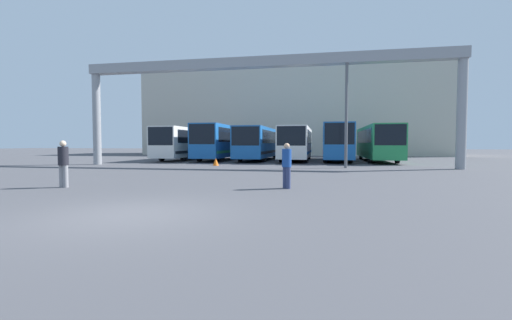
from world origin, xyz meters
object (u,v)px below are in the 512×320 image
bus_slot_2 (259,142)px  traffic_cone (216,162)px  bus_slot_5 (377,141)px  pedestrian_far_center (63,163)px  bus_slot_1 (220,140)px  bus_slot_4 (336,141)px  bus_slot_3 (296,142)px  lamp_post (346,106)px  bus_slot_0 (185,142)px  pedestrian_near_left (287,164)px

bus_slot_2 → traffic_cone: 9.25m
bus_slot_5 → pedestrian_far_center: 26.43m
bus_slot_1 → bus_slot_4: 11.12m
bus_slot_3 → pedestrian_far_center: bus_slot_3 is taller
traffic_cone → pedestrian_far_center: bearing=-97.2°
bus_slot_2 → traffic_cone: size_ratio=22.24×
bus_slot_1 → traffic_cone: bearing=-75.2°
bus_slot_2 → lamp_post: (7.66, -9.63, 2.31)m
pedestrian_far_center → traffic_cone: bearing=-91.3°
bus_slot_5 → pedestrian_far_center: size_ratio=7.22×
bus_slot_4 → traffic_cone: 12.65m
bus_slot_3 → bus_slot_0: bearing=-178.5°
pedestrian_far_center → traffic_cone: size_ratio=3.13×
bus_slot_0 → pedestrian_far_center: bearing=-79.0°
bus_slot_2 → pedestrian_far_center: (-3.23, -22.10, -0.87)m
bus_slot_5 → traffic_cone: bus_slot_5 is taller
bus_slot_1 → bus_slot_3: bus_slot_1 is taller
bus_slot_3 → lamp_post: 10.30m
bus_slot_4 → lamp_post: (0.27, -9.42, 2.19)m
bus_slot_0 → bus_slot_5: size_ratio=0.87×
bus_slot_0 → traffic_cone: 10.24m
bus_slot_4 → traffic_cone: (-8.97, -8.78, -1.63)m
pedestrian_near_left → bus_slot_3: bearing=-44.8°
pedestrian_near_left → lamp_post: size_ratio=0.22×
pedestrian_far_center → bus_slot_5: bearing=-116.9°
bus_slot_0 → bus_slot_1: 3.71m
bus_slot_1 → bus_slot_5: bus_slot_1 is taller
traffic_cone → lamp_post: size_ratio=0.07×
bus_slot_1 → traffic_cone: 8.48m
bus_slot_2 → bus_slot_5: (11.09, 0.09, 0.04)m
lamp_post → bus_slot_1: bearing=142.6°
bus_slot_1 → bus_slot_4: bus_slot_1 is taller
bus_slot_3 → pedestrian_far_center: bearing=-107.7°
bus_slot_1 → traffic_cone: size_ratio=18.81×
bus_slot_1 → pedestrian_far_center: (0.47, -21.15, -1.01)m
bus_slot_2 → bus_slot_4: bus_slot_4 is taller
pedestrian_far_center → lamp_post: (10.89, 12.47, 3.18)m
bus_slot_2 → pedestrian_far_center: bearing=-98.3°
lamp_post → bus_slot_5: bearing=70.6°
pedestrian_far_center → lamp_post: 16.86m
bus_slot_4 → lamp_post: size_ratio=1.59×
bus_slot_4 → pedestrian_near_left: bus_slot_4 is taller
bus_slot_0 → pedestrian_near_left: 23.60m
bus_slot_1 → pedestrian_far_center: bearing=-88.7°
bus_slot_2 → bus_slot_3: size_ratio=1.07×
bus_slot_0 → pedestrian_near_left: bus_slot_0 is taller
bus_slot_3 → traffic_cone: bearing=-121.6°
bus_slot_3 → pedestrian_near_left: size_ratio=7.01×
bus_slot_1 → bus_slot_5: bearing=4.0°
bus_slot_0 → bus_slot_3: size_ratio=0.95×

